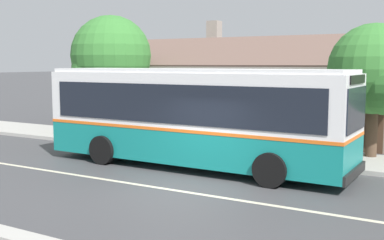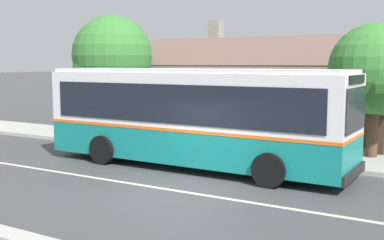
# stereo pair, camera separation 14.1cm
# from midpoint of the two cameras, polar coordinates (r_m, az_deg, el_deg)

# --- Properties ---
(ground_plane) EXTENTS (300.00, 300.00, 0.00)m
(ground_plane) POSITION_cam_midpoint_polar(r_m,az_deg,el_deg) (13.31, -1.47, -8.40)
(ground_plane) COLOR #424244
(sidewalk_far) EXTENTS (60.00, 3.00, 0.15)m
(sidewalk_far) POSITION_cam_midpoint_polar(r_m,az_deg,el_deg) (18.52, 8.45, -3.91)
(sidewalk_far) COLOR #ADAAA3
(sidewalk_far) RESTS_ON ground
(lane_divider_stripe) EXTENTS (60.00, 0.16, 0.01)m
(lane_divider_stripe) POSITION_cam_midpoint_polar(r_m,az_deg,el_deg) (13.31, -1.47, -8.38)
(lane_divider_stripe) COLOR beige
(lane_divider_stripe) RESTS_ON ground
(community_building) EXTENTS (24.16, 10.18, 5.96)m
(community_building) POSITION_cam_midpoint_polar(r_m,az_deg,el_deg) (25.51, 14.87, 2.71)
(community_building) COLOR gray
(community_building) RESTS_ON ground
(transit_bus) EXTENTS (10.64, 2.87, 3.29)m
(transit_bus) POSITION_cam_midpoint_polar(r_m,az_deg,el_deg) (16.04, 0.39, 0.62)
(transit_bus) COLOR #147F7A
(transit_bus) RESTS_ON ground
(bench_by_building) EXTENTS (1.74, 0.51, 0.94)m
(bench_by_building) POSITION_cam_midpoint_polar(r_m,az_deg,el_deg) (22.58, -11.87, -0.80)
(bench_by_building) COLOR #4C4C4C
(bench_by_building) RESTS_ON sidewalk_far
(bench_down_street) EXTENTS (1.60, 0.51, 0.94)m
(bench_down_street) POSITION_cam_midpoint_polar(r_m,az_deg,el_deg) (20.44, -3.16, -1.46)
(bench_down_street) COLOR #4C4C4C
(bench_down_street) RESTS_ON sidewalk_far
(street_tree_primary) EXTENTS (3.29, 3.22, 4.89)m
(street_tree_primary) POSITION_cam_midpoint_polar(r_m,az_deg,el_deg) (18.02, 21.42, 5.23)
(street_tree_primary) COLOR #4C3828
(street_tree_primary) RESTS_ON ground
(street_tree_secondary) EXTENTS (3.86, 3.86, 5.78)m
(street_tree_secondary) POSITION_cam_midpoint_polar(r_m,az_deg,el_deg) (23.74, -9.57, 7.15)
(street_tree_secondary) COLOR #4C3828
(street_tree_secondary) RESTS_ON ground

